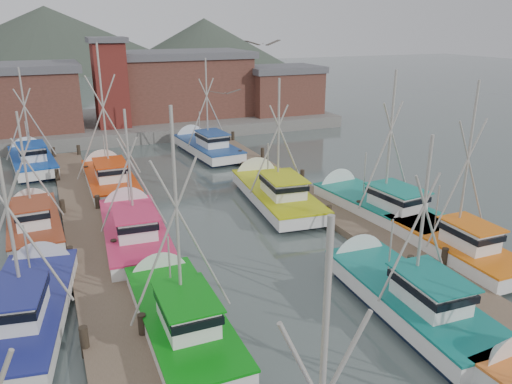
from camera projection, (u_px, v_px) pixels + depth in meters
name	position (u px, v px, depth m)	size (l,w,h in m)	color
ground	(270.00, 285.00, 22.18)	(260.00, 260.00, 0.00)	#485653
dock_left	(96.00, 271.00, 23.04)	(2.30, 46.00, 1.50)	brown
dock_right	(353.00, 225.00, 28.23)	(2.30, 46.00, 1.50)	brown
quay	(129.00, 124.00, 54.19)	(44.00, 16.00, 1.20)	gray
shed_left	(11.00, 97.00, 47.16)	(12.72, 8.48, 6.20)	brown
shed_center	(180.00, 83.00, 55.09)	(14.84, 9.54, 6.90)	brown
shed_right	(282.00, 89.00, 56.84)	(8.48, 6.36, 5.20)	brown
lookout_tower	(110.00, 82.00, 48.36)	(3.60, 3.60, 8.50)	maroon
distant_hills	(19.00, 69.00, 124.14)	(175.00, 140.00, 42.00)	#3C473B
boat_4	(178.00, 313.00, 18.83)	(3.74, 8.88, 9.38)	#0F1A32
boat_5	(402.00, 293.00, 20.25)	(3.38, 9.48, 8.20)	#0F1A32
boat_6	(29.00, 304.00, 19.43)	(4.38, 9.68, 8.64)	#0F1A32
boat_7	(446.00, 243.00, 24.84)	(3.75, 8.34, 9.40)	#0F1A32
boat_8	(133.00, 229.00, 26.53)	(3.64, 9.81, 8.04)	#0F1A32
boat_9	(273.00, 192.00, 32.23)	(4.21, 10.59, 8.97)	#0F1A32
boat_10	(34.00, 222.00, 27.45)	(3.16, 8.50, 7.55)	#0F1A32
boat_11	(375.00, 205.00, 29.97)	(4.15, 10.28, 9.63)	#0F1A32
boat_12	(109.00, 178.00, 35.18)	(4.27, 9.61, 10.73)	#0F1A32
boat_13	(205.00, 146.00, 44.08)	(3.85, 10.08, 9.19)	#0F1A32
boat_14	(32.00, 160.00, 39.81)	(3.79, 9.53, 8.74)	#0F1A32
gull_near	(263.00, 44.00, 17.77)	(1.52, 0.66, 0.24)	gray
gull_far	(225.00, 93.00, 22.86)	(1.55, 0.63, 0.24)	gray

